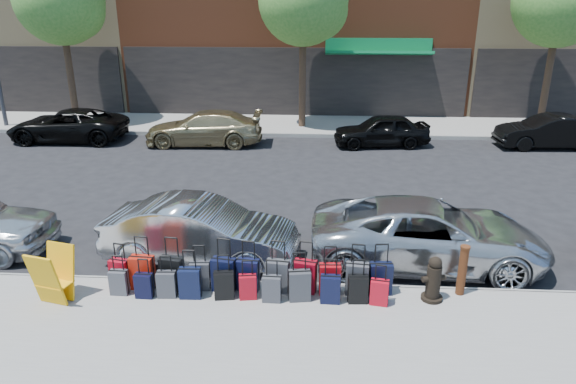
# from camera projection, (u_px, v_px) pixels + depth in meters

# --- Properties ---
(ground) EXTENTS (120.00, 120.00, 0.00)m
(ground) POSITION_uv_depth(u_px,v_px,m) (272.00, 206.00, 14.49)
(ground) COLOR black
(ground) RESTS_ON ground
(sidewalk_near) EXTENTS (60.00, 4.00, 0.15)m
(sidewalk_near) POSITION_uv_depth(u_px,v_px,m) (236.00, 348.00, 8.38)
(sidewalk_near) COLOR gray
(sidewalk_near) RESTS_ON ground
(sidewalk_far) EXTENTS (60.00, 4.00, 0.15)m
(sidewalk_far) POSITION_uv_depth(u_px,v_px,m) (292.00, 125.00, 23.83)
(sidewalk_far) COLOR gray
(sidewalk_far) RESTS_ON ground
(curb_near) EXTENTS (60.00, 0.08, 0.15)m
(curb_near) POSITION_uv_depth(u_px,v_px,m) (252.00, 285.00, 10.27)
(curb_near) COLOR gray
(curb_near) RESTS_ON ground
(curb_far) EXTENTS (60.00, 0.08, 0.15)m
(curb_far) POSITION_uv_depth(u_px,v_px,m) (289.00, 135.00, 21.94)
(curb_far) COLOR gray
(curb_far) RESTS_ON ground
(tree_left) EXTENTS (3.80, 3.80, 7.27)m
(tree_left) POSITION_uv_depth(u_px,v_px,m) (63.00, 3.00, 22.09)
(tree_left) COLOR black
(tree_left) RESTS_ON sidewalk_far
(tree_center) EXTENTS (3.80, 3.80, 7.27)m
(tree_center) POSITION_uv_depth(u_px,v_px,m) (307.00, 3.00, 21.49)
(tree_center) COLOR black
(tree_center) RESTS_ON sidewalk_far
(tree_right) EXTENTS (3.80, 3.80, 7.27)m
(tree_right) POSITION_uv_depth(u_px,v_px,m) (564.00, 3.00, 20.88)
(tree_right) COLOR black
(tree_right) RESTS_ON sidewalk_far
(suitcase_front_0) EXTENTS (0.40, 0.27, 0.88)m
(suitcase_front_0) POSITION_uv_depth(u_px,v_px,m) (120.00, 272.00, 10.03)
(suitcase_front_0) COLOR #A40A1B
(suitcase_front_0) RESTS_ON sidewalk_near
(suitcase_front_1) EXTENTS (0.46, 0.28, 1.08)m
(suitcase_front_1) POSITION_uv_depth(u_px,v_px,m) (143.00, 272.00, 9.91)
(suitcase_front_1) COLOR #B11A0B
(suitcase_front_1) RESTS_ON sidewalk_near
(suitcase_front_2) EXTENTS (0.47, 0.30, 1.06)m
(suitcase_front_2) POSITION_uv_depth(u_px,v_px,m) (172.00, 273.00, 9.90)
(suitcase_front_2) COLOR black
(suitcase_front_2) RESTS_ON sidewalk_near
(suitcase_front_3) EXTENTS (0.39, 0.24, 0.91)m
(suitcase_front_3) POSITION_uv_depth(u_px,v_px,m) (200.00, 276.00, 9.90)
(suitcase_front_3) COLOR #333337
(suitcase_front_3) RESTS_ON sidewalk_near
(suitcase_front_4) EXTENTS (0.48, 0.32, 1.07)m
(suitcase_front_4) POSITION_uv_depth(u_px,v_px,m) (224.00, 275.00, 9.84)
(suitcase_front_4) COLOR black
(suitcase_front_4) RESTS_ON sidewalk_near
(suitcase_front_5) EXTENTS (0.44, 0.28, 1.01)m
(suitcase_front_5) POSITION_uv_depth(u_px,v_px,m) (248.00, 275.00, 9.87)
(suitcase_front_5) COLOR black
(suitcase_front_5) RESTS_ON sidewalk_near
(suitcase_front_6) EXTENTS (0.46, 0.30, 1.05)m
(suitcase_front_6) POSITION_uv_depth(u_px,v_px,m) (278.00, 276.00, 9.79)
(suitcase_front_6) COLOR #38383D
(suitcase_front_6) RESTS_ON sidewalk_near
(suitcase_front_7) EXTENTS (0.47, 0.32, 1.03)m
(suitcase_front_7) POSITION_uv_depth(u_px,v_px,m) (305.00, 276.00, 9.80)
(suitcase_front_7) COLOR maroon
(suitcase_front_7) RESTS_ON sidewalk_near
(suitcase_front_8) EXTENTS (0.41, 0.24, 0.97)m
(suitcase_front_8) POSITION_uv_depth(u_px,v_px,m) (330.00, 279.00, 9.74)
(suitcase_front_8) COLOR #9F0A10
(suitcase_front_8) RESTS_ON sidewalk_near
(suitcase_front_9) EXTENTS (0.44, 0.27, 1.02)m
(suitcase_front_9) POSITION_uv_depth(u_px,v_px,m) (357.00, 279.00, 9.71)
(suitcase_front_9) COLOR #3B3C41
(suitcase_front_9) RESTS_ON sidewalk_near
(suitcase_front_10) EXTENTS (0.44, 0.27, 1.01)m
(suitcase_front_10) POSITION_uv_depth(u_px,v_px,m) (381.00, 278.00, 9.73)
(suitcase_front_10) COLOR black
(suitcase_front_10) RESTS_ON sidewalk_near
(suitcase_back_0) EXTENTS (0.33, 0.20, 0.79)m
(suitcase_back_0) POSITION_uv_depth(u_px,v_px,m) (119.00, 282.00, 9.74)
(suitcase_back_0) COLOR #424348
(suitcase_back_0) RESTS_ON sidewalk_near
(suitcase_back_1) EXTENTS (0.33, 0.20, 0.78)m
(suitcase_back_1) POSITION_uv_depth(u_px,v_px,m) (144.00, 285.00, 9.63)
(suitcase_back_1) COLOR black
(suitcase_back_1) RESTS_ON sidewalk_near
(suitcase_back_2) EXTENTS (0.36, 0.22, 0.83)m
(suitcase_back_2) POSITION_uv_depth(u_px,v_px,m) (167.00, 284.00, 9.64)
(suitcase_back_2) COLOR #38383D
(suitcase_back_2) RESTS_ON sidewalk_near
(suitcase_back_3) EXTENTS (0.41, 0.25, 0.95)m
(suitcase_back_3) POSITION_uv_depth(u_px,v_px,m) (190.00, 283.00, 9.61)
(suitcase_back_3) COLOR black
(suitcase_back_3) RESTS_ON sidewalk_near
(suitcase_back_4) EXTENTS (0.39, 0.27, 0.87)m
(suitcase_back_4) POSITION_uv_depth(u_px,v_px,m) (224.00, 285.00, 9.59)
(suitcase_back_4) COLOR black
(suitcase_back_4) RESTS_ON sidewalk_near
(suitcase_back_5) EXTENTS (0.35, 0.23, 0.77)m
(suitcase_back_5) POSITION_uv_depth(u_px,v_px,m) (248.00, 287.00, 9.59)
(suitcase_back_5) COLOR #A30A18
(suitcase_back_5) RESTS_ON sidewalk_near
(suitcase_back_6) EXTENTS (0.35, 0.21, 0.82)m
(suitcase_back_6) POSITION_uv_depth(u_px,v_px,m) (272.00, 289.00, 9.50)
(suitcase_back_6) COLOR #3A3A3F
(suitcase_back_6) RESTS_ON sidewalk_near
(suitcase_back_7) EXTENTS (0.43, 0.29, 0.95)m
(suitcase_back_7) POSITION_uv_depth(u_px,v_px,m) (300.00, 285.00, 9.53)
(suitcase_back_7) COLOR #343438
(suitcase_back_7) RESTS_ON sidewalk_near
(suitcase_back_8) EXTENTS (0.37, 0.22, 0.86)m
(suitcase_back_8) POSITION_uv_depth(u_px,v_px,m) (330.00, 289.00, 9.46)
(suitcase_back_8) COLOR black
(suitcase_back_8) RESTS_ON sidewalk_near
(suitcase_back_9) EXTENTS (0.37, 0.23, 0.86)m
(suitcase_back_9) POSITION_uv_depth(u_px,v_px,m) (358.00, 289.00, 9.46)
(suitcase_back_9) COLOR black
(suitcase_back_9) RESTS_ON sidewalk_near
(suitcase_back_10) EXTENTS (0.36, 0.24, 0.78)m
(suitcase_back_10) POSITION_uv_depth(u_px,v_px,m) (379.00, 292.00, 9.40)
(suitcase_back_10) COLOR #B40B1B
(suitcase_back_10) RESTS_ON sidewalk_near
(fire_hydrant) EXTENTS (0.46, 0.40, 0.89)m
(fire_hydrant) POSITION_uv_depth(u_px,v_px,m) (434.00, 280.00, 9.49)
(fire_hydrant) COLOR black
(fire_hydrant) RESTS_ON sidewalk_near
(bollard) EXTENTS (0.19, 0.19, 1.00)m
(bollard) POSITION_uv_depth(u_px,v_px,m) (463.00, 270.00, 9.64)
(bollard) COLOR #38190C
(bollard) RESTS_ON sidewalk_near
(display_rack) EXTENTS (0.73, 0.77, 1.06)m
(display_rack) POSITION_uv_depth(u_px,v_px,m) (53.00, 276.00, 9.40)
(display_rack) COLOR #F7AD0D
(display_rack) RESTS_ON sidewalk_near
(car_near_1) EXTENTS (4.35, 1.93, 1.39)m
(car_near_1) POSITION_uv_depth(u_px,v_px,m) (201.00, 232.00, 11.17)
(car_near_1) COLOR #B3B6BA
(car_near_1) RESTS_ON ground
(car_near_2) EXTENTS (5.14, 2.57, 1.40)m
(car_near_2) POSITION_uv_depth(u_px,v_px,m) (428.00, 234.00, 11.08)
(car_near_2) COLOR silver
(car_near_2) RESTS_ON ground
(car_far_0) EXTENTS (4.78, 2.27, 1.32)m
(car_far_0) POSITION_uv_depth(u_px,v_px,m) (68.00, 125.00, 21.14)
(car_far_0) COLOR black
(car_far_0) RESTS_ON ground
(car_far_1) EXTENTS (4.73, 2.05, 1.36)m
(car_far_1) POSITION_uv_depth(u_px,v_px,m) (204.00, 128.00, 20.58)
(car_far_1) COLOR #94845A
(car_far_1) RESTS_ON ground
(car_far_2) EXTENTS (3.91, 1.97, 1.28)m
(car_far_2) POSITION_uv_depth(u_px,v_px,m) (381.00, 130.00, 20.37)
(car_far_2) COLOR black
(car_far_2) RESTS_ON ground
(car_far_3) EXTENTS (4.02, 1.55, 1.31)m
(car_far_3) POSITION_uv_depth(u_px,v_px,m) (549.00, 132.00, 20.10)
(car_far_3) COLOR black
(car_far_3) RESTS_ON ground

